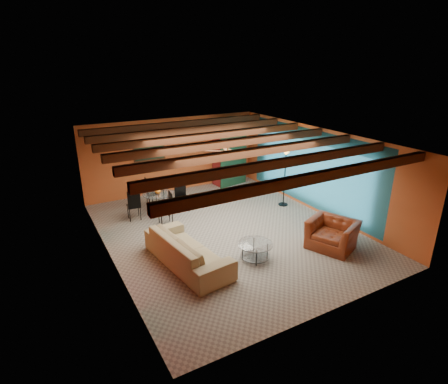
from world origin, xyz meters
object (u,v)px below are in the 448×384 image
sofa (188,250)px  coffee_table (255,251)px  armoire (230,157)px  vase (157,182)px  floor_lamp (285,177)px  armchair (332,234)px  dining_table (158,200)px  potted_plant (230,122)px

sofa → coffee_table: sofa is taller
armoire → vase: bearing=-165.6°
floor_lamp → vase: bearing=162.1°
armoire → armchair: bearing=-102.7°
armoire → dining_table: bearing=-165.6°
sofa → floor_lamp: size_ratio=1.33×
dining_table → vase: (0.00, 0.00, 0.59)m
armchair → dining_table: dining_table is taller
coffee_table → armoire: 5.91m
sofa → armchair: bearing=-114.1°
dining_table → armoire: (3.50, 1.60, 0.58)m
dining_table → floor_lamp: size_ratio=0.97×
vase → coffee_table: bearing=-73.1°
sofa → vase: (0.39, 3.13, 0.71)m
armoire → floor_lamp: (0.45, -2.87, -0.10)m
dining_table → potted_plant: (3.50, 1.60, 1.92)m
floor_lamp → potted_plant: 3.24m
coffee_table → potted_plant: 6.24m
potted_plant → sofa: bearing=-129.4°
dining_table → potted_plant: size_ratio=3.77×
armoire → potted_plant: 1.33m
coffee_table → vase: size_ratio=4.55×
armchair → dining_table: (-3.23, 4.21, 0.12)m
armchair → coffee_table: bearing=-125.7°
potted_plant → armoire: bearing=0.0°
armchair → potted_plant: size_ratio=2.31×
dining_table → coffee_table: bearing=-73.1°
sofa → coffee_table: (1.53, -0.62, -0.16)m
floor_lamp → potted_plant: size_ratio=3.88×
armchair → coffee_table: (-2.09, 0.46, -0.16)m
armchair → dining_table: bearing=-165.7°
dining_table → armoire: 3.89m
dining_table → floor_lamp: (3.95, -1.27, 0.49)m
coffee_table → vase: 4.02m
floor_lamp → dining_table: bearing=162.1°
armchair → armoire: bearing=154.2°
coffee_table → armoire: (2.36, 5.35, 0.86)m
armoire → vase: 3.84m
vase → sofa: bearing=-97.1°
potted_plant → vase: size_ratio=2.68×
dining_table → armoire: size_ratio=0.89×
potted_plant → dining_table: bearing=-155.4°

